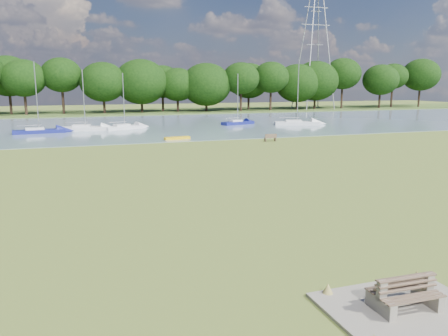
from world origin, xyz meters
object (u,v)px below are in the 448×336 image
object	(u,v)px
kayak	(177,138)
sailboat_6	(39,130)
pylon	(316,22)
sailboat_1	(124,126)
sailboat_4	(296,122)
sailboat_5	(85,127)
sailboat_2	(237,122)
bench_pair	(405,294)
riverbank_bench	(270,138)

from	to	relation	value
kayak	sailboat_6	world-z (taller)	sailboat_6
pylon	sailboat_1	world-z (taller)	pylon
pylon	sailboat_4	xyz separation A→B (m)	(-22.78, -34.78, -19.45)
sailboat_1	sailboat_6	size ratio (longest dim) A/B	0.86
sailboat_5	sailboat_6	size ratio (longest dim) A/B	0.90
sailboat_2	sailboat_6	world-z (taller)	sailboat_6
bench_pair	sailboat_2	world-z (taller)	sailboat_2
sailboat_1	sailboat_5	distance (m)	5.06
kayak	sailboat_2	bearing A→B (deg)	41.70
pylon	sailboat_5	distance (m)	65.25
sailboat_5	sailboat_1	bearing A→B (deg)	9.72
sailboat_2	sailboat_6	bearing A→B (deg)	168.29
bench_pair	sailboat_6	distance (m)	50.93
bench_pair	riverbank_bench	distance (m)	35.30
bench_pair	kayak	distance (m)	38.07
sailboat_1	sailboat_4	bearing A→B (deg)	-27.38
riverbank_bench	sailboat_2	xyz separation A→B (m)	(3.33, 19.04, 0.07)
bench_pair	sailboat_6	world-z (taller)	sailboat_6
kayak	sailboat_1	bearing A→B (deg)	100.86
riverbank_bench	sailboat_6	bearing A→B (deg)	146.41
riverbank_bench	sailboat_6	size ratio (longest dim) A/B	0.15
bench_pair	kayak	size ratio (longest dim) A/B	0.64
sailboat_1	sailboat_2	distance (m)	16.81
sailboat_5	sailboat_6	world-z (taller)	sailboat_6
pylon	sailboat_6	distance (m)	70.50
pylon	sailboat_6	xyz separation A→B (m)	(-58.24, -34.64, -19.47)
kayak	sailboat_5	xyz separation A→B (m)	(-9.37, 12.90, 0.31)
sailboat_4	sailboat_6	bearing A→B (deg)	-160.57
riverbank_bench	kayak	bearing A→B (deg)	153.29
sailboat_4	sailboat_5	bearing A→B (deg)	-163.55
riverbank_bench	kayak	size ratio (longest dim) A/B	0.47
sailboat_5	sailboat_2	bearing A→B (deg)	13.57
sailboat_1	sailboat_5	size ratio (longest dim) A/B	0.95
pylon	sailboat_6	size ratio (longest dim) A/B	3.66
kayak	sailboat_4	bearing A→B (deg)	20.98
sailboat_2	sailboat_4	xyz separation A→B (m)	(8.18, -3.22, 0.02)
riverbank_bench	sailboat_4	distance (m)	19.56
sailboat_6	pylon	bearing A→B (deg)	24.11
kayak	sailboat_1	world-z (taller)	sailboat_1
sailboat_4	sailboat_5	distance (m)	30.03
riverbank_bench	sailboat_2	bearing A→B (deg)	80.14
pylon	sailboat_4	bearing A→B (deg)	-123.22
riverbank_bench	pylon	world-z (taller)	pylon
kayak	sailboat_6	size ratio (longest dim) A/B	0.33
sailboat_1	sailboat_2	world-z (taller)	sailboat_2
riverbank_bench	pylon	size ratio (longest dim) A/B	0.04
pylon	sailboat_2	distance (m)	48.30
sailboat_1	sailboat_4	world-z (taller)	sailboat_4
sailboat_1	pylon	bearing A→B (deg)	11.26
sailboat_2	sailboat_4	distance (m)	8.79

